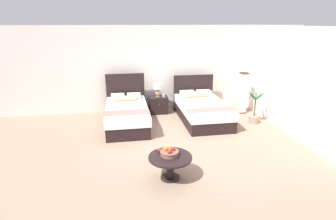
{
  "coord_description": "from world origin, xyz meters",
  "views": [
    {
      "loc": [
        -1.14,
        -5.51,
        2.67
      ],
      "look_at": [
        -0.11,
        0.44,
        0.72
      ],
      "focal_mm": 29.12,
      "sensor_mm": 36.0,
      "label": 1
    }
  ],
  "objects": [
    {
      "name": "potted_palm",
      "position": [
        2.4,
        1.07,
        0.29
      ],
      "size": [
        0.52,
        0.45,
        0.94
      ],
      "color": "gray",
      "rests_on": "ground"
    },
    {
      "name": "coffee_table",
      "position": [
        -0.37,
        -1.3,
        0.33
      ],
      "size": [
        0.77,
        0.77,
        0.43
      ],
      "color": "black",
      "rests_on": "ground"
    },
    {
      "name": "bed_near_window",
      "position": [
        -1.05,
        1.56,
        0.3
      ],
      "size": [
        1.14,
        2.21,
        1.22
      ],
      "color": "black",
      "rests_on": "ground"
    },
    {
      "name": "loose_apple",
      "position": [
        -0.54,
        -1.1,
        0.47
      ],
      "size": [
        0.07,
        0.07,
        0.07
      ],
      "color": "#B42F28",
      "rests_on": "coffee_table"
    },
    {
      "name": "bed_near_corner",
      "position": [
        1.05,
        1.55,
        0.3
      ],
      "size": [
        1.25,
        2.19,
        1.11
      ],
      "color": "black",
      "rests_on": "ground"
    },
    {
      "name": "table_lamp",
      "position": [
        -0.07,
        2.43,
        0.76
      ],
      "size": [
        0.29,
        0.29,
        0.4
      ],
      "color": "tan",
      "rests_on": "nightstand"
    },
    {
      "name": "floor_lamp_corner",
      "position": [
        2.45,
        1.99,
        0.62
      ],
      "size": [
        0.24,
        0.24,
        1.25
      ],
      "color": "#382815",
      "rests_on": "ground"
    },
    {
      "name": "nightstand",
      "position": [
        -0.07,
        2.41,
        0.25
      ],
      "size": [
        0.56,
        0.48,
        0.51
      ],
      "color": "black",
      "rests_on": "ground"
    },
    {
      "name": "vase",
      "position": [
        0.09,
        2.37,
        0.58
      ],
      "size": [
        0.1,
        0.1,
        0.15
      ],
      "color": "silver",
      "rests_on": "nightstand"
    },
    {
      "name": "wall_side_right",
      "position": [
        2.95,
        0.4,
        1.29
      ],
      "size": [
        0.12,
        4.95,
        2.59
      ],
      "primitive_type": "cube",
      "color": "white",
      "rests_on": "ground"
    },
    {
      "name": "fruit_bowl",
      "position": [
        -0.38,
        -1.26,
        0.49
      ],
      "size": [
        0.34,
        0.34,
        0.15
      ],
      "color": "#885745",
      "rests_on": "coffee_table"
    },
    {
      "name": "ground_plane",
      "position": [
        0.0,
        0.0,
        -0.01
      ],
      "size": [
        9.5,
        9.35,
        0.02
      ],
      "primitive_type": "cube",
      "color": "#9B7D67"
    },
    {
      "name": "wall_back",
      "position": [
        0.0,
        2.88,
        1.29
      ],
      "size": [
        9.5,
        0.12,
        2.59
      ],
      "primitive_type": "cube",
      "color": "silver",
      "rests_on": "ground"
    }
  ]
}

